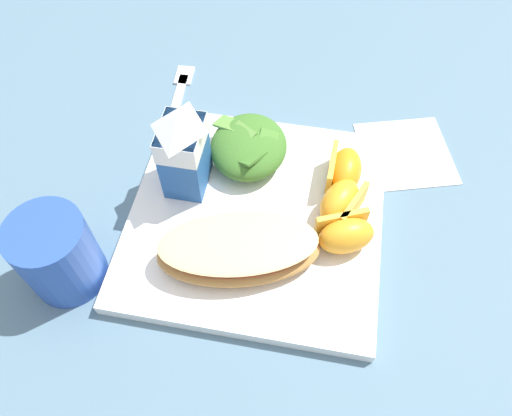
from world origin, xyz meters
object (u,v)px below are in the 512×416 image
at_px(milk_carton, 183,148).
at_px(orange_wedge_middle, 341,202).
at_px(metal_fork, 176,105).
at_px(orange_wedge_front, 346,234).
at_px(white_plate, 256,217).
at_px(green_salad_pile, 249,146).
at_px(cheesy_pizza_bread, 239,250).
at_px(drinking_blue_cup, 58,254).
at_px(orange_wedge_rear, 344,170).
at_px(paper_napkin, 406,153).

relative_size(milk_carton, orange_wedge_middle, 1.58).
bearing_deg(metal_fork, orange_wedge_front, -127.31).
xyz_separation_m(white_plate, green_salad_pile, (0.08, 0.02, 0.03)).
relative_size(cheesy_pizza_bread, drinking_blue_cup, 1.97).
xyz_separation_m(milk_carton, metal_fork, (0.13, 0.05, -0.07)).
height_order(milk_carton, orange_wedge_rear, milk_carton).
bearing_deg(paper_napkin, metal_fork, 84.79).
height_order(metal_fork, drinking_blue_cup, drinking_blue_cup).
relative_size(cheesy_pizza_bread, green_salad_pile, 1.85).
height_order(orange_wedge_rear, drinking_blue_cup, drinking_blue_cup).
xyz_separation_m(cheesy_pizza_bread, paper_napkin, (0.19, -0.18, -0.03)).
xyz_separation_m(milk_carton, orange_wedge_front, (-0.05, -0.18, -0.04)).
xyz_separation_m(green_salad_pile, milk_carton, (-0.05, 0.06, 0.04)).
distance_m(orange_wedge_front, orange_wedge_rear, 0.08).
bearing_deg(drinking_blue_cup, cheesy_pizza_bread, -75.82).
distance_m(orange_wedge_rear, drinking_blue_cup, 0.32).
height_order(cheesy_pizza_bread, milk_carton, milk_carton).
bearing_deg(orange_wedge_front, cheesy_pizza_bread, 109.06).
xyz_separation_m(orange_wedge_middle, metal_fork, (0.14, 0.23, -0.03)).
height_order(white_plate, milk_carton, milk_carton).
bearing_deg(orange_wedge_rear, paper_napkin, -48.17).
xyz_separation_m(white_plate, milk_carton, (0.03, 0.08, 0.07)).
bearing_deg(cheesy_pizza_bread, orange_wedge_rear, -38.95).
height_order(green_salad_pile, orange_wedge_front, green_salad_pile).
bearing_deg(orange_wedge_front, white_plate, 77.41).
bearing_deg(orange_wedge_middle, white_plate, 100.80).
height_order(white_plate, orange_wedge_rear, orange_wedge_rear).
height_order(green_salad_pile, orange_wedge_middle, green_salad_pile).
xyz_separation_m(cheesy_pizza_bread, orange_wedge_front, (0.04, -0.11, 0.00)).
relative_size(green_salad_pile, orange_wedge_middle, 1.44).
bearing_deg(milk_carton, white_plate, -109.21).
height_order(orange_wedge_front, metal_fork, orange_wedge_front).
distance_m(milk_carton, orange_wedge_middle, 0.18).
distance_m(green_salad_pile, paper_napkin, 0.20).
xyz_separation_m(white_plate, orange_wedge_rear, (0.06, -0.09, 0.03)).
bearing_deg(orange_wedge_front, orange_wedge_rear, 5.86).
relative_size(white_plate, paper_napkin, 2.55).
height_order(orange_wedge_middle, metal_fork, orange_wedge_middle).
bearing_deg(orange_wedge_rear, cheesy_pizza_bread, 141.05).
height_order(milk_carton, orange_wedge_front, milk_carton).
distance_m(white_plate, green_salad_pile, 0.09).
relative_size(green_salad_pile, paper_napkin, 0.91).
bearing_deg(green_salad_pile, paper_napkin, -74.21).
bearing_deg(paper_napkin, orange_wedge_rear, 131.83).
bearing_deg(drinking_blue_cup, paper_napkin, -56.17).
bearing_deg(milk_carton, orange_wedge_middle, -93.96).
relative_size(cheesy_pizza_bread, milk_carton, 1.68).
height_order(orange_wedge_front, paper_napkin, orange_wedge_front).
xyz_separation_m(orange_wedge_middle, paper_napkin, (0.11, -0.08, -0.03)).
distance_m(cheesy_pizza_bread, drinking_blue_cup, 0.18).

